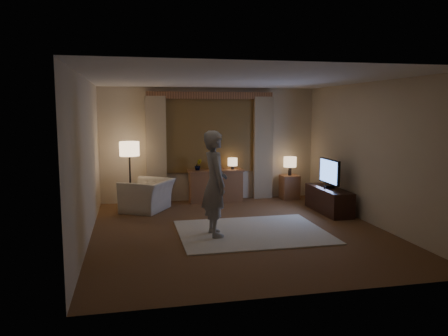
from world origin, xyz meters
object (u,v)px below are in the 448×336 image
object	(u,v)px
sideboard	(216,186)
side_table	(289,187)
person	(215,183)
armchair	(147,195)
tv_stand	(329,200)

from	to	relation	value
sideboard	side_table	world-z (taller)	sideboard
side_table	person	size ratio (longest dim) A/B	0.32
armchair	tv_stand	size ratio (longest dim) A/B	0.71
sideboard	side_table	size ratio (longest dim) A/B	2.14
sideboard	tv_stand	world-z (taller)	sideboard
side_table	tv_stand	xyz separation A→B (m)	(0.30, -1.48, -0.03)
sideboard	armchair	world-z (taller)	sideboard
tv_stand	person	xyz separation A→B (m)	(-2.62, -1.20, 0.64)
person	sideboard	bearing A→B (deg)	-15.61
armchair	person	xyz separation A→B (m)	(1.02, -2.13, 0.57)
armchair	person	distance (m)	2.43
side_table	person	bearing A→B (deg)	-130.91
side_table	tv_stand	distance (m)	1.51
side_table	tv_stand	size ratio (longest dim) A/B	0.40
sideboard	person	bearing A→B (deg)	-101.29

